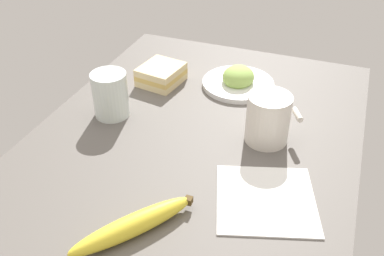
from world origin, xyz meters
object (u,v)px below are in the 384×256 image
Objects in this scene: plate_of_food at (238,80)px; sandwich_main at (161,74)px; glass_of_milk at (111,97)px; paper_napkin at (266,199)px; coffee_mug_black at (268,118)px; banana at (135,225)px.

sandwich_main is (4.94, -17.83, 0.72)cm from plate_of_food.
glass_of_milk is 0.60× the size of paper_napkin.
coffee_mug_black reaches higher than glass_of_milk.
plate_of_food is at bearing 134.36° from glass_of_milk.
plate_of_food is 1.52× the size of sandwich_main.
plate_of_food reaches higher than sandwich_main.
glass_of_milk is 34.60cm from banana.
paper_napkin is (30.71, 32.72, -2.05)cm from sandwich_main.
banana is at bearing -2.68° from plate_of_food.
sandwich_main is at bearing -74.51° from plate_of_food.
glass_of_milk reaches higher than paper_napkin.
banana is at bearing -23.42° from coffee_mug_black.
glass_of_milk is 39.75cm from paper_napkin.
glass_of_milk reaches higher than banana.
sandwich_main is (-13.94, -28.92, -2.94)cm from coffee_mug_black.
banana is 1.14× the size of paper_napkin.
paper_napkin is at bearing 69.08° from glass_of_milk.
sandwich_main is 0.60× the size of banana.
sandwich_main is 47.52cm from banana.
coffee_mug_black is at bearing -167.22° from paper_napkin.
paper_napkin is at bearing 46.82° from sandwich_main.
plate_of_food reaches higher than banana.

